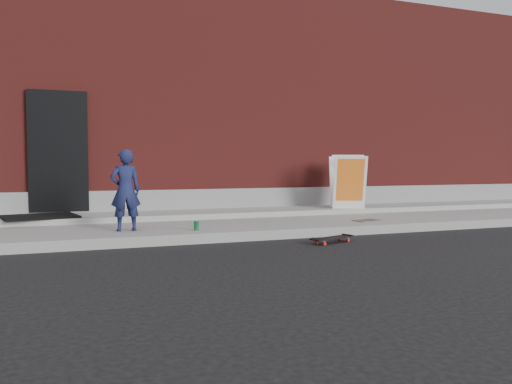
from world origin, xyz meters
name	(u,v)px	position (x,y,z in m)	size (l,w,h in m)	color
ground	(241,242)	(0.00, 0.00, 0.00)	(80.00, 80.00, 0.00)	black
sidewalk	(214,225)	(0.00, 1.50, 0.07)	(20.00, 3.00, 0.15)	gray
apron	(202,214)	(0.00, 2.40, 0.20)	(20.00, 1.20, 0.10)	gray
building	(162,116)	(0.00, 6.99, 2.50)	(20.00, 8.10, 5.00)	maroon
child	(125,190)	(-1.61, 0.70, 0.77)	(0.45, 0.30, 1.24)	#181D43
skateboard	(332,238)	(1.23, -0.57, 0.07)	(0.77, 0.43, 0.08)	red
pizza_sign	(348,182)	(3.00, 2.00, 0.80)	(0.88, 0.96, 1.11)	white
soda_can	(196,226)	(-0.59, 0.39, 0.22)	(0.08, 0.08, 0.14)	#1A8544
doormat	(40,216)	(-2.90, 2.22, 0.27)	(1.17, 0.95, 0.03)	black
utility_plate	(366,220)	(2.57, 0.61, 0.16)	(0.46, 0.29, 0.01)	#57575D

